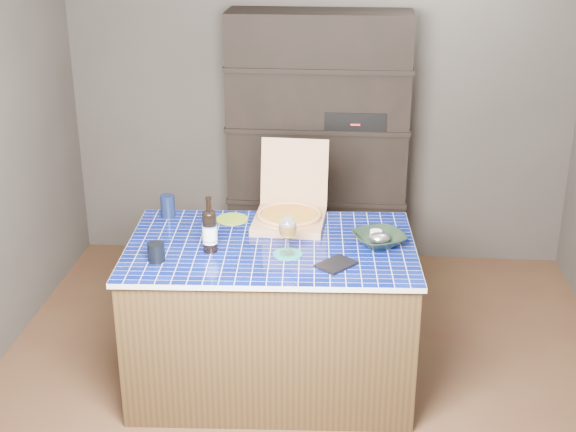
# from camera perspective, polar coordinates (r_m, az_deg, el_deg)

# --- Properties ---
(room) EXTENTS (3.50, 3.50, 3.50)m
(room) POSITION_cam_1_polar(r_m,az_deg,el_deg) (3.93, 1.11, 3.44)
(room) COLOR brown
(room) RESTS_ON ground
(shelving_unit) EXTENTS (1.20, 0.41, 1.80)m
(shelving_unit) POSITION_cam_1_polar(r_m,az_deg,el_deg) (5.49, 2.18, 5.06)
(shelving_unit) COLOR black
(shelving_unit) RESTS_ON floor
(kitchen_island) EXTENTS (1.53, 1.02, 0.82)m
(kitchen_island) POSITION_cam_1_polar(r_m,az_deg,el_deg) (4.32, -1.17, -6.99)
(kitchen_island) COLOR #42311A
(kitchen_island) RESTS_ON floor
(pizza_box) EXTENTS (0.40, 0.48, 0.41)m
(pizza_box) POSITION_cam_1_polar(r_m,az_deg,el_deg) (4.38, 0.13, 0.19)
(pizza_box) COLOR #9C7B50
(pizza_box) RESTS_ON kitchen_island
(mead_bottle) EXTENTS (0.08, 0.08, 0.29)m
(mead_bottle) POSITION_cam_1_polar(r_m,az_deg,el_deg) (4.03, -5.59, -1.01)
(mead_bottle) COLOR black
(mead_bottle) RESTS_ON kitchen_island
(teal_trivet) EXTENTS (0.15, 0.15, 0.01)m
(teal_trivet) POSITION_cam_1_polar(r_m,az_deg,el_deg) (4.02, -0.02, -2.73)
(teal_trivet) COLOR #187E6E
(teal_trivet) RESTS_ON kitchen_island
(wine_glass) EXTENTS (0.09, 0.09, 0.20)m
(wine_glass) POSITION_cam_1_polar(r_m,az_deg,el_deg) (3.96, -0.02, -0.90)
(wine_glass) COLOR white
(wine_glass) RESTS_ON teal_trivet
(tumbler) EXTENTS (0.09, 0.09, 0.09)m
(tumbler) POSITION_cam_1_polar(r_m,az_deg,el_deg) (3.99, -9.36, -2.54)
(tumbler) COLOR black
(tumbler) RESTS_ON kitchen_island
(dvd_case) EXTENTS (0.22, 0.23, 0.01)m
(dvd_case) POSITION_cam_1_polar(r_m,az_deg,el_deg) (3.91, 3.45, -3.46)
(dvd_case) COLOR black
(dvd_case) RESTS_ON kitchen_island
(bowl) EXTENTS (0.35, 0.35, 0.06)m
(bowl) POSITION_cam_1_polar(r_m,az_deg,el_deg) (4.15, 6.50, -1.65)
(bowl) COLOR black
(bowl) RESTS_ON kitchen_island
(foil_contents) EXTENTS (0.11, 0.09, 0.05)m
(foil_contents) POSITION_cam_1_polar(r_m,az_deg,el_deg) (4.14, 6.51, -1.54)
(foil_contents) COLOR #BBB9C5
(foil_contents) RESTS_ON bowl
(white_jar) EXTENTS (0.06, 0.06, 0.05)m
(white_jar) POSITION_cam_1_polar(r_m,az_deg,el_deg) (4.20, 6.27, -1.38)
(white_jar) COLOR white
(white_jar) RESTS_ON kitchen_island
(navy_cup) EXTENTS (0.08, 0.08, 0.13)m
(navy_cup) POSITION_cam_1_polar(r_m,az_deg,el_deg) (4.52, -8.55, 0.71)
(navy_cup) COLOR black
(navy_cup) RESTS_ON kitchen_island
(green_trivet) EXTENTS (0.18, 0.18, 0.01)m
(green_trivet) POSITION_cam_1_polar(r_m,az_deg,el_deg) (4.46, -4.00, -0.21)
(green_trivet) COLOR olive
(green_trivet) RESTS_ON kitchen_island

